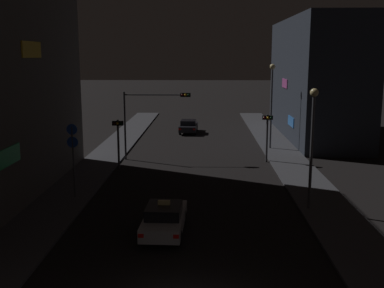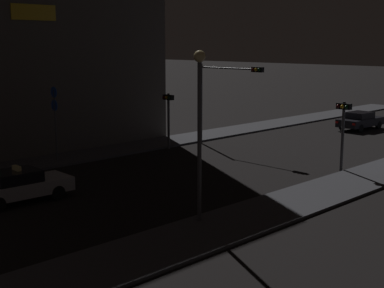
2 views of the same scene
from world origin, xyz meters
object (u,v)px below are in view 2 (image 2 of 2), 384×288
object	(u,v)px
traffic_light_right_kerb	(343,122)
street_lamp_near_block	(200,113)
far_car	(360,120)
sign_pole_left	(55,116)
traffic_light_left_kerb	(168,109)
traffic_light_overhead	(223,87)
taxi	(19,186)

from	to	relation	value
traffic_light_right_kerb	street_lamp_near_block	world-z (taller)	street_lamp_near_block
far_car	sign_pole_left	size ratio (longest dim) A/B	1.06
traffic_light_left_kerb	traffic_light_overhead	bearing A→B (deg)	55.87
traffic_light_left_kerb	traffic_light_right_kerb	size ratio (longest dim) A/B	0.96
sign_pole_left	street_lamp_near_block	distance (m)	13.41
traffic_light_left_kerb	traffic_light_right_kerb	xyz separation A→B (m)	(11.22, 2.38, 0.09)
taxi	traffic_light_left_kerb	xyz separation A→B (m)	(-4.47, 12.78, 1.87)
sign_pole_left	traffic_light_left_kerb	bearing A→B (deg)	80.83
traffic_light_right_kerb	sign_pole_left	size ratio (longest dim) A/B	0.88
far_car	traffic_light_right_kerb	world-z (taller)	traffic_light_right_kerb
traffic_light_left_kerb	sign_pole_left	xyz separation A→B (m)	(-1.21, -7.52, 0.14)
taxi	far_car	xyz separation A→B (m)	(0.15, 29.21, -0.00)
traffic_light_right_kerb	street_lamp_near_block	bearing A→B (deg)	-86.20
traffic_light_overhead	taxi	bearing A→B (deg)	-81.25
taxi	traffic_light_right_kerb	distance (m)	16.71
traffic_light_right_kerb	sign_pole_left	bearing A→B (deg)	-141.49
traffic_light_right_kerb	traffic_light_overhead	bearing A→B (deg)	176.03
traffic_light_overhead	traffic_light_left_kerb	distance (m)	3.89
far_car	traffic_light_overhead	bearing A→B (deg)	-100.90
far_car	street_lamp_near_block	distance (m)	26.94
taxi	sign_pole_left	world-z (taller)	sign_pole_left
far_car	traffic_light_overhead	xyz separation A→B (m)	(-2.58, -13.41, 3.26)
traffic_light_overhead	traffic_light_left_kerb	world-z (taller)	traffic_light_overhead
traffic_light_right_kerb	street_lamp_near_block	size ratio (longest dim) A/B	0.59
traffic_light_overhead	traffic_light_left_kerb	xyz separation A→B (m)	(-2.04, -3.01, -1.38)
far_car	traffic_light_left_kerb	world-z (taller)	traffic_light_left_kerb
traffic_light_overhead	sign_pole_left	world-z (taller)	traffic_light_overhead
far_car	traffic_light_overhead	size ratio (longest dim) A/B	0.83
traffic_light_overhead	traffic_light_left_kerb	size ratio (longest dim) A/B	1.51
traffic_light_left_kerb	sign_pole_left	distance (m)	7.61
traffic_light_overhead	sign_pole_left	bearing A→B (deg)	-107.18
traffic_light_left_kerb	sign_pole_left	world-z (taller)	sign_pole_left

